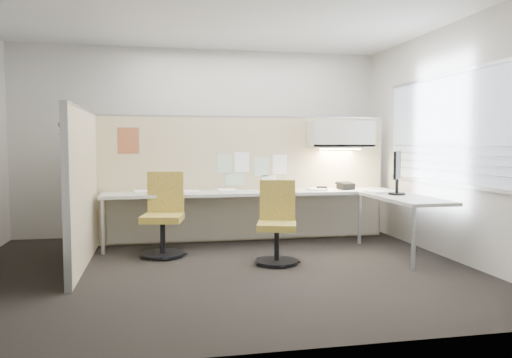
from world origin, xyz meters
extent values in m
cube|color=black|center=(0.00, 0.00, -0.01)|extent=(5.50, 4.50, 0.01)
cube|color=white|center=(0.00, 0.00, 2.80)|extent=(5.50, 4.50, 0.01)
cube|color=beige|center=(0.00, 2.25, 1.40)|extent=(5.50, 0.02, 2.80)
cube|color=beige|center=(0.00, -2.25, 1.40)|extent=(5.50, 0.02, 2.80)
cube|color=beige|center=(2.75, 0.00, 1.40)|extent=(0.02, 4.50, 2.80)
cube|color=#A3AEBE|center=(2.73, 0.00, 1.55)|extent=(0.01, 2.80, 1.30)
cube|color=#C9B98B|center=(0.55, 1.60, 0.88)|extent=(4.10, 0.06, 1.75)
cube|color=#C9B98B|center=(-1.50, 0.50, 0.88)|extent=(0.06, 2.20, 1.75)
cube|color=beige|center=(0.60, 1.27, 0.71)|extent=(4.00, 0.60, 0.04)
cube|color=beige|center=(2.30, 0.23, 0.71)|extent=(0.60, 1.47, 0.04)
cube|color=beige|center=(0.60, 1.54, 0.34)|extent=(3.90, 0.02, 0.64)
cylinder|color=#A5A8AA|center=(-1.35, 1.02, 0.34)|extent=(0.05, 0.05, 0.69)
cylinder|color=#A5A8AA|center=(2.05, -0.45, 0.34)|extent=(0.05, 0.05, 0.69)
cylinder|color=#A5A8AA|center=(2.05, 1.02, 0.34)|extent=(0.05, 0.05, 0.69)
cube|color=beige|center=(1.90, 1.39, 1.51)|extent=(0.90, 0.36, 0.38)
cube|color=#FFEABF|center=(1.90, 1.39, 1.30)|extent=(0.60, 0.06, 0.02)
cube|color=#8CBF8C|center=(0.25, 1.57, 1.10)|extent=(0.21, 0.00, 0.28)
cube|color=white|center=(0.50, 1.57, 1.12)|extent=(0.21, 0.00, 0.28)
cube|color=#8CBF8C|center=(0.78, 1.57, 1.05)|extent=(0.21, 0.00, 0.28)
cube|color=white|center=(1.05, 1.57, 1.08)|extent=(0.21, 0.00, 0.28)
cube|color=#8CBF8C|center=(0.40, 1.57, 0.88)|extent=(0.28, 0.00, 0.18)
cube|color=white|center=(0.90, 1.57, 0.86)|extent=(0.21, 0.00, 0.14)
cube|color=orange|center=(-1.05, 1.57, 1.42)|extent=(0.28, 0.00, 0.35)
cylinder|color=black|center=(-0.62, 0.76, 0.03)|extent=(0.54, 0.54, 0.03)
cylinder|color=black|center=(-0.62, 0.76, 0.24)|extent=(0.06, 0.06, 0.41)
cube|color=#DCBD52|center=(-0.62, 0.76, 0.47)|extent=(0.56, 0.56, 0.08)
cube|color=#DCBD52|center=(-0.58, 0.98, 0.77)|extent=(0.46, 0.15, 0.51)
cylinder|color=black|center=(0.65, 0.11, 0.03)|extent=(0.49, 0.49, 0.03)
cylinder|color=black|center=(0.65, 0.11, 0.22)|extent=(0.06, 0.06, 0.38)
cube|color=#DCBD52|center=(0.65, 0.11, 0.44)|extent=(0.54, 0.54, 0.08)
cube|color=#DCBD52|center=(0.71, 0.32, 0.71)|extent=(0.42, 0.17, 0.48)
cylinder|color=black|center=(2.30, 0.44, 0.75)|extent=(0.22, 0.22, 0.02)
cylinder|color=black|center=(2.30, 0.44, 0.84)|extent=(0.04, 0.04, 0.20)
cube|color=black|center=(2.30, 0.44, 1.11)|extent=(0.32, 0.45, 0.35)
cube|color=black|center=(2.30, 0.44, 1.11)|extent=(0.27, 0.40, 0.30)
cube|color=black|center=(1.95, 1.29, 0.78)|extent=(0.24, 0.23, 0.12)
cylinder|color=black|center=(1.86, 1.31, 0.81)|extent=(0.07, 0.17, 0.04)
cube|color=black|center=(1.60, 1.30, 0.76)|extent=(0.14, 0.05, 0.05)
cube|color=black|center=(1.91, 1.36, 0.76)|extent=(0.11, 0.08, 0.06)
cube|color=silver|center=(-1.50, -0.11, 1.77)|extent=(0.14, 0.02, 0.02)
cylinder|color=silver|center=(-1.57, -0.11, 1.69)|extent=(0.02, 0.02, 0.14)
cube|color=#AD7F4C|center=(-1.57, -0.11, 1.56)|extent=(0.02, 0.40, 0.12)
cube|color=#AD7F4C|center=(-1.60, -0.08, 1.52)|extent=(0.02, 0.40, 0.12)
cube|color=#A5A5AF|center=(-1.58, -0.16, 0.99)|extent=(0.01, 0.07, 0.99)
cube|color=white|center=(-0.86, 1.25, 0.75)|extent=(0.26, 0.32, 0.04)
cube|color=white|center=(-0.24, 1.32, 0.74)|extent=(0.25, 0.31, 0.02)
cube|color=white|center=(0.24, 1.21, 0.75)|extent=(0.23, 0.30, 0.04)
cube|color=white|center=(1.00, 1.31, 0.74)|extent=(0.24, 0.30, 0.01)
cube|color=white|center=(1.51, 1.28, 0.74)|extent=(0.24, 0.31, 0.03)
cube|color=white|center=(2.17, 0.73, 0.74)|extent=(0.26, 0.32, 0.02)
camera|label=1|loc=(-0.69, -5.37, 1.37)|focal=35.00mm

